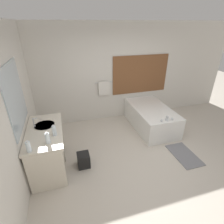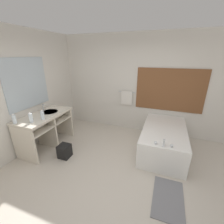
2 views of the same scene
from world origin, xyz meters
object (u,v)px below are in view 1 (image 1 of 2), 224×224
Objects in this scene: water_bottle_2 at (28,147)px; water_bottle_3 at (48,138)px; waste_bin at (84,160)px; bathtub at (151,116)px; water_bottle_1 at (54,131)px.

water_bottle_3 reaches higher than water_bottle_2.
water_bottle_3 reaches higher than waste_bin.
bathtub is at bearing 25.22° from water_bottle_3.
waste_bin is at bearing 22.58° from water_bottle_2.
bathtub is 5.65× the size of waste_bin.
water_bottle_1 is 0.92m from waste_bin.
water_bottle_3 is at bearing 28.00° from water_bottle_2.
bathtub is 2.93m from water_bottle_3.
water_bottle_2 reaches higher than waste_bin.
water_bottle_2 is 0.32m from water_bottle_3.
bathtub is 8.26× the size of water_bottle_1.
water_bottle_3 is at bearing -116.59° from water_bottle_1.
water_bottle_1 is at bearing 63.41° from water_bottle_3.
water_bottle_2 is at bearing -154.50° from bathtub.
bathtub is at bearing 22.18° from water_bottle_1.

